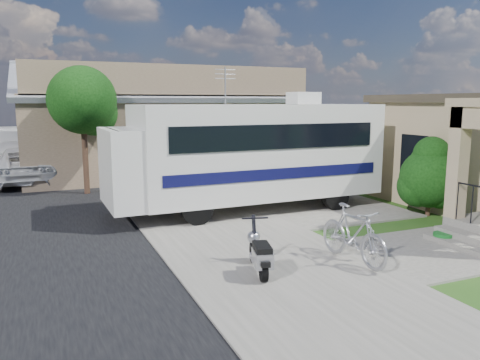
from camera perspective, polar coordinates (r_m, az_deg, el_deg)
name	(u,v)px	position (r m, az deg, el deg)	size (l,w,h in m)	color
ground	(305,254)	(10.55, 7.91, -8.89)	(120.00, 120.00, 0.00)	#1E4713
sidewalk_slab	(157,183)	(19.32, -10.08, -0.42)	(4.00, 80.00, 0.06)	#626159
driveway_slab	(273,206)	(15.04, 4.06, -3.14)	(7.00, 6.00, 0.05)	#626159
walk_slab	(443,249)	(11.62, 23.47, -7.74)	(4.00, 3.00, 0.05)	#626159
warehouse	(158,129)	(23.16, -10.02, 6.09)	(12.50, 8.40, 5.04)	brown
street_tree_a	(85,104)	(17.68, -18.34, 8.83)	(2.44, 2.40, 4.58)	black
street_tree_b	(69,100)	(27.66, -20.11, 9.11)	(2.44, 2.40, 4.73)	black
street_tree_c	(62,105)	(36.65, -20.85, 8.58)	(2.44, 2.40, 4.42)	black
motorhome	(248,152)	(14.19, 1.02, 3.48)	(8.32, 2.84, 4.24)	silver
shrub	(430,175)	(14.74, 22.16, 0.55)	(1.90, 1.82, 2.34)	black
scooter	(259,253)	(9.05, 2.38, -8.94)	(0.69, 1.50, 1.00)	black
bicycle	(353,237)	(9.89, 13.61, -6.77)	(0.55, 1.95, 1.17)	#A1A1A9
pickup_truck	(25,165)	(21.27, -24.69, 1.70)	(2.47, 5.36, 1.49)	white
van	(15,146)	(28.23, -25.75, 3.80)	(2.70, 6.65, 1.93)	white
garden_hose	(443,239)	(12.20, 23.51, -6.56)	(0.45, 0.45, 0.20)	#13621F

